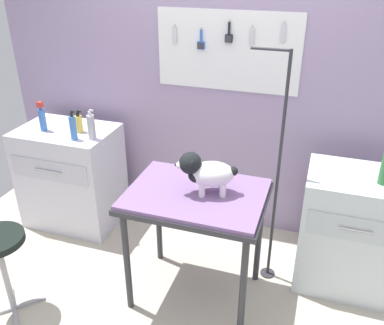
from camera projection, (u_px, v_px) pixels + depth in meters
ground at (174, 321)px, 2.82m from camera, size 4.40×4.00×0.04m
rear_wall_panel at (227, 98)px, 3.36m from camera, size 4.00×0.11×2.30m
grooming_table at (196, 204)px, 2.69m from camera, size 0.90×0.66×0.85m
grooming_arm at (276, 184)px, 2.84m from camera, size 0.30×0.11×1.71m
dog at (206, 172)px, 2.57m from camera, size 0.38×0.25×0.28m
counter_left at (72, 176)px, 3.66m from camera, size 0.80×0.58×0.89m
cabinet_right at (350, 231)px, 2.95m from camera, size 0.68×0.54×0.89m
pump_bottle_white at (73, 128)px, 3.23m from camera, size 0.05×0.05×0.24m
spray_bottle_tall at (79, 123)px, 3.38m from camera, size 0.06×0.06×0.18m
conditioner_bottle at (91, 127)px, 3.24m from camera, size 0.06×0.06×0.24m
detangler_spray at (42, 118)px, 3.39m from camera, size 0.05×0.05×0.25m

